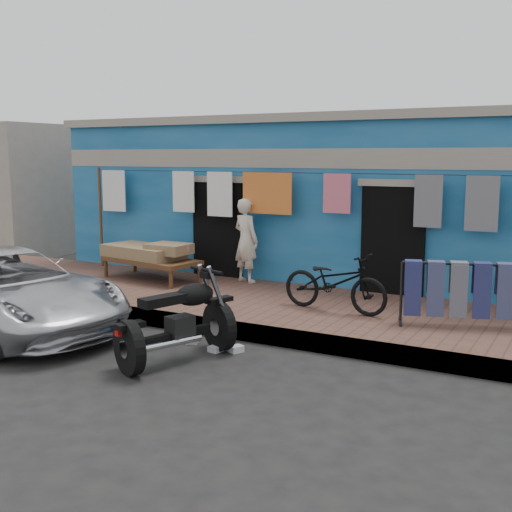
% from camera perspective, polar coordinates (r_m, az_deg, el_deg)
% --- Properties ---
extents(ground, '(80.00, 80.00, 0.00)m').
position_cam_1_polar(ground, '(7.99, -6.99, -10.16)').
color(ground, black).
rests_on(ground, ground).
extents(sidewalk, '(28.00, 3.00, 0.25)m').
position_cam_1_polar(sidewalk, '(10.44, 2.64, -4.82)').
color(sidewalk, brown).
rests_on(sidewalk, ground).
extents(curb, '(28.00, 0.10, 0.25)m').
position_cam_1_polar(curb, '(9.20, -1.35, -6.71)').
color(curb, gray).
rests_on(curb, ground).
extents(building, '(12.20, 5.20, 3.36)m').
position_cam_1_polar(building, '(13.87, 9.95, 5.00)').
color(building, '#124E83').
rests_on(building, ground).
extents(neighbor_left, '(6.00, 5.00, 3.40)m').
position_cam_1_polar(neighbor_left, '(20.27, -21.12, 5.78)').
color(neighbor_left, '#9E9384').
rests_on(neighbor_left, ground).
extents(clothesline, '(10.06, 0.06, 2.10)m').
position_cam_1_polar(clothesline, '(11.46, 3.66, 4.92)').
color(clothesline, brown).
rests_on(clothesline, sidewalk).
extents(car, '(4.77, 2.84, 1.26)m').
position_cam_1_polar(car, '(10.29, -21.58, -2.76)').
color(car, silver).
rests_on(car, ground).
extents(seated_person, '(0.66, 0.54, 1.57)m').
position_cam_1_polar(seated_person, '(11.96, -0.90, 1.40)').
color(seated_person, beige).
rests_on(seated_person, sidewalk).
extents(bicycle, '(1.75, 0.76, 1.10)m').
position_cam_1_polar(bicycle, '(9.80, 7.04, -1.74)').
color(bicycle, black).
rests_on(bicycle, sidewalk).
extents(motorcycle, '(1.65, 2.14, 1.15)m').
position_cam_1_polar(motorcycle, '(8.18, -7.07, -5.50)').
color(motorcycle, black).
rests_on(motorcycle, ground).
extents(charpoy, '(2.39, 1.68, 0.69)m').
position_cam_1_polar(charpoy, '(12.41, -9.29, -0.50)').
color(charpoy, brown).
rests_on(charpoy, sidewalk).
extents(jeans_rack, '(2.16, 1.50, 0.93)m').
position_cam_1_polar(jeans_rack, '(9.37, 18.44, -3.16)').
color(jeans_rack, black).
rests_on(jeans_rack, sidewalk).
extents(litter_a, '(0.20, 0.18, 0.07)m').
position_cam_1_polar(litter_a, '(9.07, -5.72, -7.55)').
color(litter_a, silver).
rests_on(litter_a, ground).
extents(litter_b, '(0.20, 0.22, 0.09)m').
position_cam_1_polar(litter_b, '(8.66, -1.76, -8.26)').
color(litter_b, silver).
rests_on(litter_b, ground).
extents(litter_c, '(0.19, 0.22, 0.08)m').
position_cam_1_polar(litter_c, '(8.71, -3.55, -8.22)').
color(litter_c, silver).
rests_on(litter_c, ground).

